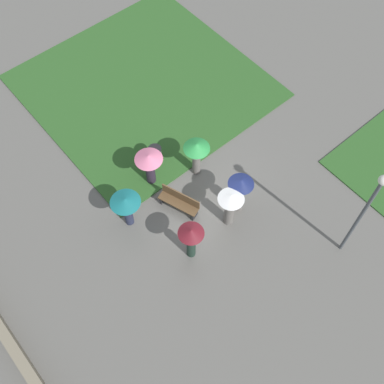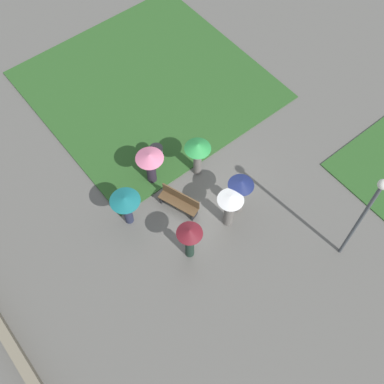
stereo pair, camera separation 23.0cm
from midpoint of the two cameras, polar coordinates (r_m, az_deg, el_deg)
name	(u,v)px [view 2 (the right image)]	position (r m, az deg, el deg)	size (l,w,h in m)	color
ground_plane	(204,195)	(18.79, 1.83, -0.38)	(90.00, 90.00, 0.00)	#66635E
lawn_patch_near	(148,85)	(22.33, -4.94, 12.56)	(9.53, 9.54, 0.06)	#2D5B26
parapet_wall	(3,331)	(17.52, -21.08, -15.18)	(45.00, 0.35, 0.61)	gray
park_bench	(179,201)	(18.12, -1.14, -1.08)	(1.66, 0.93, 0.90)	brown
lamp_post	(365,211)	(15.94, 20.26, -2.17)	(0.32, 0.32, 4.81)	#474C51
trash_bin	(157,155)	(19.29, -3.87, 4.40)	(0.54, 0.54, 0.94)	#4C4C51
crowd_person_teal	(126,204)	(17.29, -7.48, -1.41)	(1.11, 1.11, 1.69)	#282D47
crowd_person_white	(230,205)	(17.13, 4.90, -1.53)	(0.96, 0.96, 1.92)	slate
crowd_person_maroon	(190,238)	(16.46, 0.12, -5.45)	(0.91, 0.91, 1.90)	#1E3328
crowd_person_green	(198,152)	(18.24, 1.03, 4.79)	(1.02, 1.02, 1.84)	slate
crowd_person_navy	(240,191)	(17.49, 6.09, 0.15)	(0.95, 0.95, 1.94)	slate
crowd_person_pink	(150,162)	(18.18, -4.63, 3.51)	(1.07, 1.07, 1.73)	#2D2333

